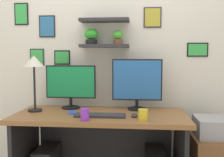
% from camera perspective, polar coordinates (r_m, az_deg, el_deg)
% --- Properties ---
extents(back_wall_assembly, '(4.40, 0.24, 2.70)m').
position_cam_1_polar(back_wall_assembly, '(2.81, -1.34, 6.54)').
color(back_wall_assembly, silver).
rests_on(back_wall_assembly, ground).
extents(desk, '(1.56, 0.68, 0.75)m').
position_cam_1_polar(desk, '(2.54, -2.29, -11.97)').
color(desk, brown).
rests_on(desk, ground).
extents(monitor_left, '(0.50, 0.18, 0.43)m').
position_cam_1_polar(monitor_left, '(2.67, -8.87, -1.35)').
color(monitor_left, black).
rests_on(monitor_left, desk).
extents(monitor_right, '(0.48, 0.18, 0.49)m').
position_cam_1_polar(monitor_right, '(2.58, 5.41, -0.89)').
color(monitor_right, black).
rests_on(monitor_right, desk).
extents(keyboard, '(0.44, 0.14, 0.02)m').
position_cam_1_polar(keyboard, '(2.32, -2.59, -7.94)').
color(keyboard, '#2D2D33').
rests_on(keyboard, desk).
extents(computer_mouse, '(0.06, 0.09, 0.03)m').
position_cam_1_polar(computer_mouse, '(2.31, 4.86, -7.89)').
color(computer_mouse, '#2D2D33').
rests_on(computer_mouse, desk).
extents(desk_lamp, '(0.19, 0.19, 0.53)m').
position_cam_1_polar(desk_lamp, '(2.58, -16.47, 2.57)').
color(desk_lamp, black).
rests_on(desk_lamp, desk).
extents(cell_phone, '(0.11, 0.15, 0.01)m').
position_cam_1_polar(cell_phone, '(2.49, -8.60, -7.22)').
color(cell_phone, blue).
rests_on(cell_phone, desk).
extents(coffee_mug, '(0.08, 0.08, 0.09)m').
position_cam_1_polar(coffee_mug, '(2.20, 6.71, -7.73)').
color(coffee_mug, yellow).
rests_on(coffee_mug, desk).
extents(pen_cup, '(0.07, 0.07, 0.10)m').
position_cam_1_polar(pen_cup, '(2.18, -5.85, -7.72)').
color(pen_cup, purple).
rests_on(pen_cup, desk).
extents(printer, '(0.38, 0.34, 0.17)m').
position_cam_1_polar(printer, '(2.59, 21.73, -9.73)').
color(printer, '#9E9EA3').
rests_on(printer, drawer_cabinet).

